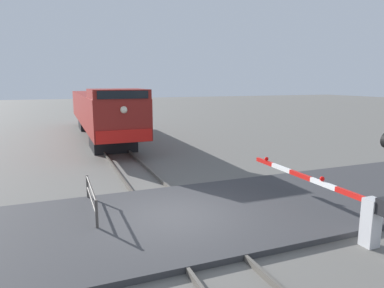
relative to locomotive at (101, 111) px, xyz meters
name	(u,v)px	position (x,y,z in m)	size (l,w,h in m)	color
ground_plane	(176,221)	(0.00, -16.77, -1.98)	(160.00, 160.00, 0.00)	#605E59
rail_track_left	(153,222)	(-0.72, -16.77, -1.90)	(0.08, 80.00, 0.15)	#59544C
rail_track_right	(199,215)	(0.72, -16.77, -1.90)	(0.08, 80.00, 0.15)	#59544C
road_surface	(176,218)	(0.00, -16.77, -1.90)	(36.00, 5.61, 0.16)	#38383A
locomotive	(101,111)	(0.00, 0.00, 0.00)	(2.95, 18.54, 3.70)	black
crossing_gate	(349,205)	(3.99, -19.38, -1.14)	(0.36, 5.75, 1.35)	silver
guard_railing	(91,196)	(-2.29, -15.44, -1.36)	(0.08, 2.77, 0.95)	#4C4742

